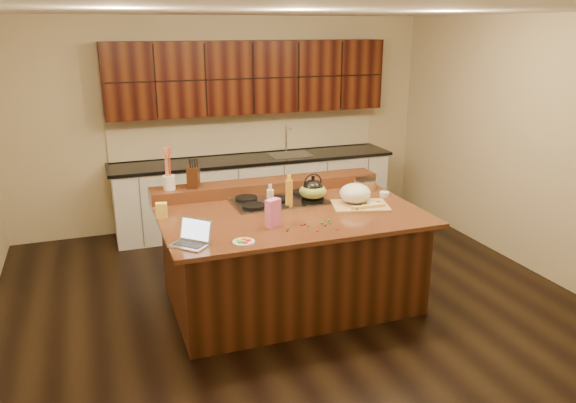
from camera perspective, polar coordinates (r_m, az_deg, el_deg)
name	(u,v)px	position (r m, az deg, el deg)	size (l,w,h in m)	color
room	(290,166)	(5.12, 0.19, 3.58)	(5.52, 5.02, 2.72)	black
island	(290,256)	(5.40, 0.18, -5.58)	(2.40, 1.60, 0.92)	black
back_ledge	(267,186)	(5.86, -2.15, 1.61)	(2.40, 0.30, 0.12)	black
cooktop	(279,201)	(5.51, -0.88, 0.09)	(0.92, 0.52, 0.05)	gray
back_counter	(253,153)	(7.36, -3.55, 4.90)	(3.70, 0.66, 2.40)	silver
kettle	(313,189)	(5.45, 2.54, 1.26)	(0.21, 0.21, 0.19)	black
green_bowl	(313,191)	(5.46, 2.54, 1.06)	(0.27, 0.27, 0.15)	olive
laptop	(192,238)	(4.51, -9.70, -3.66)	(0.36, 0.36, 0.20)	#B7B7BC
oil_bottle	(289,194)	(5.31, 0.11, 0.77)	(0.07, 0.07, 0.27)	gold
vinegar_bottle	(270,203)	(5.07, -1.81, -0.14)	(0.06, 0.06, 0.25)	silver
wooden_tray	(356,196)	(5.42, 6.97, 0.55)	(0.60, 0.50, 0.21)	tan
ramekin_a	(372,205)	(5.41, 8.56, -0.35)	(0.10, 0.10, 0.04)	white
ramekin_b	(384,194)	(5.78, 9.77, 0.75)	(0.10, 0.10, 0.04)	white
ramekin_c	(349,200)	(5.52, 6.24, 0.12)	(0.10, 0.10, 0.04)	white
strainer_bowl	(365,185)	(6.00, 7.83, 1.68)	(0.24, 0.24, 0.09)	#996B3F
kitchen_timer	(356,208)	(5.25, 6.93, -0.68)	(0.08, 0.08, 0.07)	silver
pink_bag	(273,213)	(4.80, -1.53, -1.18)	(0.13, 0.07, 0.25)	pink
candy_plate	(244,242)	(4.51, -4.52, -4.11)	(0.18, 0.18, 0.01)	white
package_box	(162,210)	(5.17, -12.73, -0.88)	(0.10, 0.07, 0.14)	#F4D856
utensil_crock	(169,182)	(5.61, -12.00, 1.90)	(0.12, 0.12, 0.14)	white
knife_block	(193,177)	(5.64, -9.59, 2.51)	(0.11, 0.18, 0.21)	black
gumdrop_0	(326,225)	(4.87, 3.85, -2.36)	(0.02, 0.02, 0.02)	red
gumdrop_1	(288,228)	(4.78, 0.03, -2.74)	(0.02, 0.02, 0.02)	#198C26
gumdrop_2	(337,229)	(4.78, 5.03, -2.81)	(0.02, 0.02, 0.02)	red
gumdrop_3	(330,223)	(4.91, 4.29, -2.22)	(0.02, 0.02, 0.02)	#198C26
gumdrop_4	(305,224)	(4.88, 1.72, -2.29)	(0.02, 0.02, 0.02)	red
gumdrop_5	(322,223)	(4.91, 3.45, -2.20)	(0.02, 0.02, 0.02)	#198C26
gumdrop_6	(287,230)	(4.73, -0.07, -2.95)	(0.02, 0.02, 0.02)	red
gumdrop_7	(325,225)	(4.86, 3.75, -2.43)	(0.02, 0.02, 0.02)	#198C26
gumdrop_8	(302,225)	(4.86, 1.41, -2.38)	(0.02, 0.02, 0.02)	red
gumdrop_9	(329,221)	(4.98, 4.17, -1.94)	(0.02, 0.02, 0.02)	#198C26
gumdrop_10	(317,231)	(4.72, 2.98, -3.00)	(0.02, 0.02, 0.02)	red
gumdrop_11	(308,226)	(4.83, 2.04, -2.50)	(0.02, 0.02, 0.02)	#198C26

